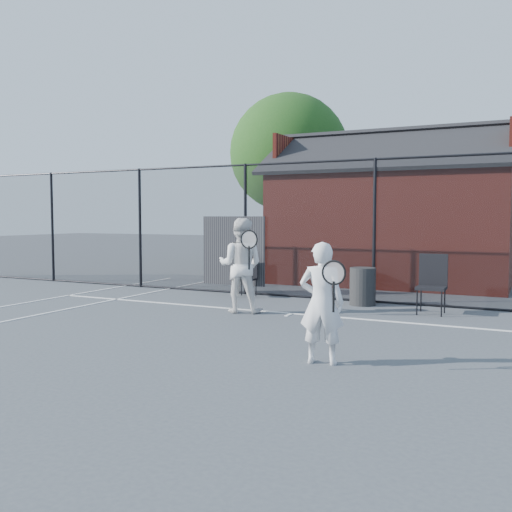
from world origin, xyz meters
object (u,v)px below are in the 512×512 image
at_px(clubhouse, 393,223).
at_px(player_back, 241,265).
at_px(chair_left, 246,277).
at_px(waste_bin, 363,286).
at_px(chair_right, 431,285).
at_px(player_front, 322,303).

relative_size(clubhouse, player_back, 3.68).
bearing_deg(clubhouse, chair_left, -117.49).
xyz_separation_m(chair_left, waste_bin, (2.67, 0.00, -0.06)).
bearing_deg(chair_right, player_back, -158.26).
xyz_separation_m(player_back, chair_left, (-0.84, 1.84, -0.44)).
xyz_separation_m(clubhouse, waste_bin, (0.38, -4.40, -1.23)).
bearing_deg(waste_bin, chair_left, 180.00).
bearing_deg(player_front, chair_right, 81.64).
height_order(clubhouse, chair_right, clubhouse).
bearing_deg(player_back, chair_left, 114.59).
height_order(clubhouse, player_back, clubhouse).
height_order(player_back, waste_bin, player_back).
relative_size(player_back, waste_bin, 2.32).
height_order(chair_right, waste_bin, chair_right).
bearing_deg(waste_bin, player_front, -80.38).
relative_size(chair_left, chair_right, 0.83).
xyz_separation_m(player_front, waste_bin, (-0.80, 4.74, -0.37)).
relative_size(chair_left, waste_bin, 1.17).
relative_size(clubhouse, waste_bin, 8.52).
distance_m(player_front, chair_left, 5.88).
xyz_separation_m(player_front, chair_left, (-3.47, 4.74, -0.31)).
bearing_deg(clubhouse, waste_bin, -85.04).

